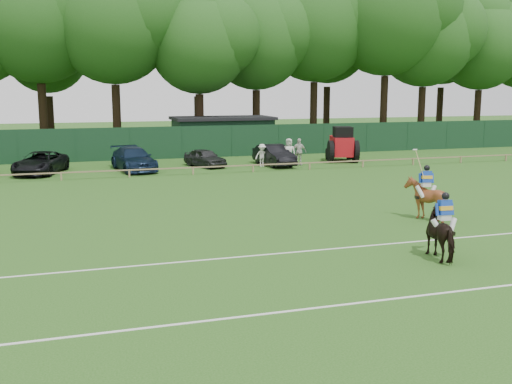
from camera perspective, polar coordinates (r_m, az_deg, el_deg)
name	(u,v)px	position (r m, az deg, el deg)	size (l,w,h in m)	color
ground	(268,246)	(20.99, 1.15, -5.19)	(160.00, 160.00, 0.00)	#1E4C14
horse_dark	(443,234)	(20.25, 17.43, -3.86)	(0.87, 1.91, 1.61)	black
horse_chestnut	(425,199)	(26.03, 15.83, -0.62)	(1.42, 1.60, 1.76)	brown
suv_black	(40,163)	(40.78, -19.85, 2.63)	(2.34, 5.08, 1.41)	black
sedan_navy	(134,159)	(40.76, -11.58, 3.09)	(2.14, 5.26, 1.53)	#13233C
hatch_grey	(205,158)	(41.93, -4.87, 3.27)	(1.49, 3.70, 1.26)	#303033
estate_black	(274,155)	(42.51, 1.73, 3.54)	(1.57, 4.49, 1.48)	black
spectator_left	(262,155)	(41.93, 0.58, 3.52)	(1.02, 0.59, 1.58)	silver
spectator_mid	(299,152)	(42.68, 4.09, 3.84)	(1.13, 0.47, 1.92)	beige
spectator_right	(289,152)	(42.37, 3.14, 3.81)	(0.94, 0.61, 1.93)	silver
rider_dark	(445,212)	(20.09, 17.55, -1.85)	(0.94, 0.40, 1.41)	silver
rider_chestnut	(426,180)	(25.89, 15.91, 1.08)	(0.93, 0.71, 2.05)	silver
pitch_lines	(306,276)	(17.84, 4.77, -7.96)	(60.00, 5.10, 0.01)	silver
pitch_rail	(177,168)	(38.09, -7.50, 2.26)	(62.10, 0.10, 0.50)	#997F5B
perimeter_fence	(157,143)	(46.84, -9.44, 4.63)	(92.08, 0.08, 2.50)	#14351E
utility_shed	(223,135)	(50.91, -3.20, 5.48)	(8.40, 4.40, 3.04)	#14331E
tree_row	(167,148)	(55.13, -8.52, 4.13)	(96.00, 12.00, 21.00)	#26561C
tractor	(342,145)	(45.15, 8.18, 4.45)	(2.83, 3.55, 2.61)	#B61019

